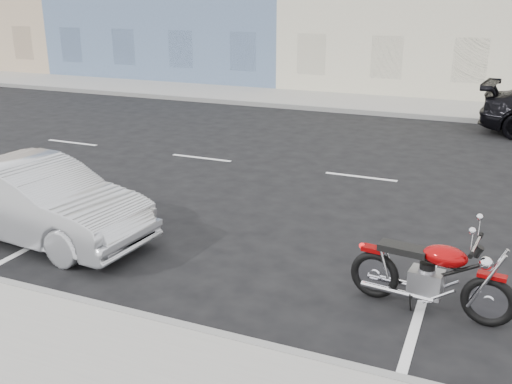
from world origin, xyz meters
TOP-DOWN VIEW (x-y plane):
  - ground at (0.00, 0.00)m, footprint 120.00×120.00m
  - sidewalk_far at (-5.00, 8.70)m, footprint 80.00×3.40m
  - curb_near at (-5.00, -7.00)m, footprint 80.00×0.12m
  - curb_far at (-5.00, 7.00)m, footprint 80.00×0.12m
  - motorcycle at (0.80, -5.37)m, footprint 2.07×0.68m
  - sedan_silver at (-6.10, -5.40)m, footprint 4.09×1.74m

SIDE VIEW (x-z plane):
  - ground at x=0.00m, z-range 0.00..0.00m
  - sidewalk_far at x=-5.00m, z-range 0.00..0.15m
  - curb_near at x=-5.00m, z-range 0.00..0.16m
  - curb_far at x=-5.00m, z-range 0.00..0.16m
  - motorcycle at x=0.80m, z-range -0.05..0.99m
  - sedan_silver at x=-6.10m, z-range 0.00..1.31m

